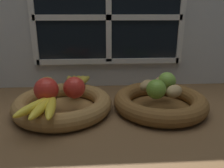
{
  "coord_description": "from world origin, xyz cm",
  "views": [
    {
      "loc": [
        -4.8,
        -71.46,
        33.76
      ],
      "look_at": [
        -0.25,
        0.87,
        9.87
      ],
      "focal_mm": 35.78,
      "sensor_mm": 36.0,
      "label": 1
    }
  ],
  "objects": [
    {
      "name": "banana_bunch_front",
      "position": [
        -21.03,
        -10.66,
        7.26
      ],
      "size": [
        12.08,
        17.38,
        2.78
      ],
      "color": "yellow",
      "rests_on": "fruit_bowl_left"
    },
    {
      "name": "back_wall",
      "position": [
        0.0,
        29.77,
        27.88
      ],
      "size": [
        140.0,
        4.6,
        55.0
      ],
      "color": "silver",
      "rests_on": "ground_plane"
    },
    {
      "name": "apple_golden_left",
      "position": [
        -22.41,
        1.74,
        9.18
      ],
      "size": [
        6.61,
        6.61,
        6.61
      ],
      "primitive_type": "sphere",
      "color": "gold",
      "rests_on": "fruit_bowl_left"
    },
    {
      "name": "lime_far",
      "position": [
        20.22,
        5.14,
        9.17
      ],
      "size": [
        6.59,
        6.59,
        6.59
      ],
      "primitive_type": "sphere",
      "color": "#7AAD3D",
      "rests_on": "fruit_bowl_right"
    },
    {
      "name": "potato_small",
      "position": [
        20.42,
        -2.66,
        8.02
      ],
      "size": [
        8.05,
        7.56,
        4.29
      ],
      "primitive_type": "ellipsoid",
      "rotation": [
        0.0,
        0.0,
        0.63
      ],
      "color": "tan",
      "rests_on": "fruit_bowl_right"
    },
    {
      "name": "fruit_bowl_right",
      "position": [
        16.9,
        0.87,
        2.76
      ],
      "size": [
        32.98,
        32.98,
        5.87
      ],
      "color": "brown",
      "rests_on": "ground_plane"
    },
    {
      "name": "apple_red_right",
      "position": [
        -12.88,
        -1.17,
        9.52
      ],
      "size": [
        7.3,
        7.3,
        7.3
      ],
      "primitive_type": "sphere",
      "color": "red",
      "rests_on": "fruit_bowl_left"
    },
    {
      "name": "potato_oblong",
      "position": [
        12.93,
        3.95,
        7.97
      ],
      "size": [
        8.95,
        8.85,
        4.18
      ],
      "primitive_type": "ellipsoid",
      "rotation": [
        0.0,
        0.0,
        3.9
      ],
      "color": "#A38451",
      "rests_on": "fruit_bowl_right"
    },
    {
      "name": "banana_bunch_back",
      "position": [
        -13.79,
        11.85,
        7.27
      ],
      "size": [
        11.16,
        17.02,
        2.79
      ],
      "color": "gold",
      "rests_on": "fruit_bowl_left"
    },
    {
      "name": "potato_back",
      "position": [
        19.1,
        5.71,
        8.35
      ],
      "size": [
        8.78,
        8.6,
        4.95
      ],
      "primitive_type": "ellipsoid",
      "rotation": [
        0.0,
        0.0,
        5.65
      ],
      "color": "tan",
      "rests_on": "fruit_bowl_right"
    },
    {
      "name": "apple_red_front",
      "position": [
        -21.53,
        -3.25,
        9.78
      ],
      "size": [
        7.82,
        7.82,
        7.82
      ],
      "primitive_type": "sphere",
      "color": "red",
      "rests_on": "fruit_bowl_left"
    },
    {
      "name": "fruit_bowl_left",
      "position": [
        -17.39,
        0.87,
        2.76
      ],
      "size": [
        33.96,
        33.96,
        5.87
      ],
      "color": "olive",
      "rests_on": "ground_plane"
    },
    {
      "name": "ground_plane",
      "position": [
        0.0,
        0.0,
        -1.5
      ],
      "size": [
        140.0,
        90.0,
        3.0
      ],
      "primitive_type": "cube",
      "color": "brown"
    },
    {
      "name": "lime_near",
      "position": [
        14.05,
        -3.4,
        9.16
      ],
      "size": [
        6.57,
        6.57,
        6.57
      ],
      "primitive_type": "sphere",
      "color": "#6B9E33",
      "rests_on": "fruit_bowl_right"
    }
  ]
}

